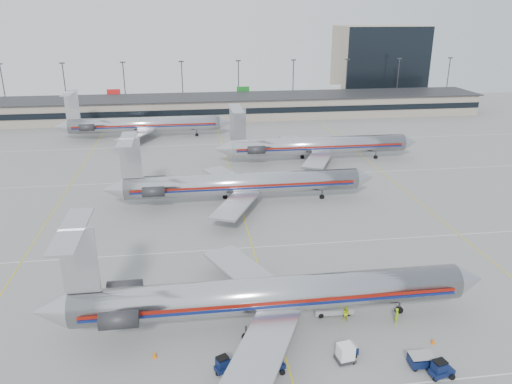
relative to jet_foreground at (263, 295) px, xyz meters
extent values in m
plane|color=gray|center=(1.35, 7.62, -3.50)|extent=(260.00, 260.00, 0.00)
cube|color=silver|center=(1.35, 17.62, -3.49)|extent=(160.00, 0.15, 0.02)
cube|color=gray|center=(1.35, 105.62, -0.50)|extent=(160.00, 16.00, 6.00)
cube|color=black|center=(1.35, 97.52, -0.30)|extent=(160.00, 0.20, 1.60)
cube|color=#2D2D30|center=(1.35, 105.62, 2.60)|extent=(162.00, 17.00, 0.30)
cylinder|color=#38383D|center=(-61.65, 119.62, 4.00)|extent=(0.30, 0.30, 15.00)
cube|color=#2D2D30|center=(-61.65, 119.62, 11.60)|extent=(1.60, 0.40, 0.35)
cylinder|color=#38383D|center=(-43.65, 119.62, 4.00)|extent=(0.30, 0.30, 15.00)
cube|color=#2D2D30|center=(-43.65, 119.62, 11.60)|extent=(1.60, 0.40, 0.35)
cylinder|color=#38383D|center=(-25.65, 119.62, 4.00)|extent=(0.30, 0.30, 15.00)
cube|color=#2D2D30|center=(-25.65, 119.62, 11.60)|extent=(1.60, 0.40, 0.35)
cylinder|color=#38383D|center=(-7.65, 119.62, 4.00)|extent=(0.30, 0.30, 15.00)
cube|color=#2D2D30|center=(-7.65, 119.62, 11.60)|extent=(1.60, 0.40, 0.35)
cylinder|color=#38383D|center=(10.35, 119.62, 4.00)|extent=(0.30, 0.30, 15.00)
cube|color=#2D2D30|center=(10.35, 119.62, 11.60)|extent=(1.60, 0.40, 0.35)
cylinder|color=#38383D|center=(28.35, 119.62, 4.00)|extent=(0.30, 0.30, 15.00)
cube|color=#2D2D30|center=(28.35, 119.62, 11.60)|extent=(1.60, 0.40, 0.35)
cylinder|color=#38383D|center=(46.35, 119.62, 4.00)|extent=(0.30, 0.30, 15.00)
cube|color=#2D2D30|center=(46.35, 119.62, 11.60)|extent=(1.60, 0.40, 0.35)
cylinder|color=#38383D|center=(64.35, 119.62, 4.00)|extent=(0.30, 0.30, 15.00)
cube|color=#2D2D30|center=(64.35, 119.62, 11.60)|extent=(1.60, 0.40, 0.35)
cylinder|color=#38383D|center=(82.35, 119.62, 4.00)|extent=(0.30, 0.30, 15.00)
cube|color=#2D2D30|center=(82.35, 119.62, 11.60)|extent=(1.60, 0.40, 0.35)
cube|color=tan|center=(63.35, 135.62, 9.00)|extent=(30.00, 20.00, 25.00)
cylinder|color=silver|center=(0.97, 0.00, -0.05)|extent=(39.34, 3.64, 3.64)
cone|color=silver|center=(22.21, 0.00, -0.05)|extent=(3.15, 3.64, 3.64)
cone|color=silver|center=(-20.47, 0.00, -0.05)|extent=(3.54, 3.64, 3.64)
cube|color=maroon|center=(0.97, -1.83, 0.09)|extent=(37.37, 0.05, 0.34)
cube|color=navy|center=(0.97, -1.83, -0.30)|extent=(37.37, 0.05, 0.28)
cube|color=silver|center=(-1.00, 6.89, -1.04)|extent=(9.15, 13.33, 0.31)
cube|color=silver|center=(-1.00, -6.88, -1.04)|extent=(9.15, 13.33, 0.31)
cube|color=silver|center=(-17.23, 0.00, 5.11)|extent=(3.34, 0.25, 6.69)
cube|color=silver|center=(-17.52, 0.00, 8.26)|extent=(2.36, 10.33, 0.18)
cylinder|color=#2D2D30|center=(-13.78, 2.81, 0.24)|extent=(3.54, 1.67, 1.67)
cylinder|color=#2D2D30|center=(-13.78, -2.80, 0.24)|extent=(3.54, 1.67, 1.67)
cylinder|color=#2D2D30|center=(14.74, 0.00, -2.68)|extent=(0.20, 0.20, 1.62)
cylinder|color=#2D2D30|center=(-1.98, -2.36, -2.68)|extent=(0.20, 0.20, 1.62)
cylinder|color=#2D2D30|center=(-1.98, 2.36, -2.68)|extent=(0.20, 0.20, 1.62)
cylinder|color=black|center=(14.74, 0.00, -3.15)|extent=(0.89, 0.30, 0.89)
cylinder|color=silver|center=(2.03, 34.46, -0.12)|extent=(38.61, 3.57, 3.57)
cone|color=silver|center=(22.89, 34.46, -0.12)|extent=(3.09, 3.57, 3.57)
cone|color=silver|center=(-19.01, 34.46, -0.12)|extent=(3.48, 3.57, 3.57)
cube|color=maroon|center=(2.03, 32.66, 0.03)|extent=(36.68, 0.05, 0.34)
cube|color=navy|center=(2.03, 32.66, -0.36)|extent=(36.68, 0.05, 0.27)
cube|color=silver|center=(0.10, 41.21, -1.08)|extent=(8.98, 13.09, 0.31)
cube|color=silver|center=(0.10, 27.70, -1.08)|extent=(8.98, 13.09, 0.31)
cube|color=silver|center=(-15.82, 34.46, 4.95)|extent=(3.28, 0.24, 6.56)
cube|color=silver|center=(-16.11, 34.46, 8.04)|extent=(2.32, 10.14, 0.17)
cylinder|color=#2D2D30|center=(-12.45, 37.21, 0.17)|extent=(3.48, 1.64, 1.64)
cylinder|color=#2D2D30|center=(-12.45, 31.70, 0.17)|extent=(3.48, 1.64, 1.64)
cylinder|color=#2D2D30|center=(15.55, 34.46, -2.70)|extent=(0.19, 0.19, 1.59)
cylinder|color=#2D2D30|center=(-0.86, 32.14, -2.70)|extent=(0.19, 0.19, 1.59)
cylinder|color=#2D2D30|center=(-0.86, 36.77, -2.70)|extent=(0.19, 0.19, 1.59)
cylinder|color=black|center=(15.55, 34.46, -3.16)|extent=(0.87, 0.29, 0.87)
cylinder|color=silver|center=(20.68, 56.50, -0.06)|extent=(37.32, 3.63, 3.63)
cone|color=silver|center=(40.91, 56.50, -0.06)|extent=(3.14, 3.63, 3.63)
cone|color=silver|center=(0.25, 56.50, -0.06)|extent=(3.54, 3.63, 3.63)
cube|color=maroon|center=(20.68, 54.68, 0.09)|extent=(35.46, 0.05, 0.34)
cube|color=navy|center=(20.68, 54.68, -0.30)|extent=(35.46, 0.05, 0.28)
cube|color=silver|center=(18.72, 63.38, -1.04)|extent=(9.13, 13.32, 0.31)
cube|color=silver|center=(18.72, 49.63, -1.04)|extent=(9.13, 13.32, 0.31)
cube|color=silver|center=(3.49, 56.50, 5.10)|extent=(3.34, 0.25, 6.68)
cube|color=silver|center=(3.20, 56.50, 8.24)|extent=(2.36, 10.31, 0.18)
cylinder|color=#2D2D30|center=(6.93, 59.30, 0.24)|extent=(3.54, 1.67, 1.67)
cylinder|color=#2D2D30|center=(6.93, 53.70, 0.24)|extent=(3.54, 1.67, 1.67)
cylinder|color=#2D2D30|center=(33.45, 56.50, -2.69)|extent=(0.20, 0.20, 1.62)
cylinder|color=#2D2D30|center=(17.74, 54.15, -2.69)|extent=(0.20, 0.20, 1.62)
cylinder|color=#2D2D30|center=(17.74, 58.86, -2.69)|extent=(0.20, 0.20, 1.62)
cylinder|color=black|center=(33.45, 56.50, -3.15)|extent=(0.88, 0.29, 0.88)
cylinder|color=silver|center=(-17.11, 82.48, -0.08)|extent=(37.07, 3.61, 3.61)
cone|color=silver|center=(2.98, 82.48, -0.08)|extent=(3.12, 3.61, 3.61)
cone|color=silver|center=(-37.40, 82.48, -0.08)|extent=(3.51, 3.61, 3.61)
cube|color=maroon|center=(-17.11, 80.67, 0.06)|extent=(35.21, 0.05, 0.34)
cube|color=navy|center=(-17.11, 80.67, -0.33)|extent=(35.21, 0.05, 0.27)
cube|color=silver|center=(-19.06, 89.31, -1.06)|extent=(9.07, 13.22, 0.31)
cube|color=silver|center=(-19.06, 75.65, -1.06)|extent=(9.07, 13.22, 0.31)
cube|color=silver|center=(-34.18, 82.48, 5.04)|extent=(3.32, 0.24, 6.63)
cube|color=silver|center=(-34.48, 82.48, 8.16)|extent=(2.34, 10.24, 0.18)
cylinder|color=#2D2D30|center=(-30.77, 85.26, 0.21)|extent=(3.51, 1.66, 1.66)
cylinder|color=#2D2D30|center=(-30.77, 79.70, 0.21)|extent=(3.51, 1.66, 1.66)
cylinder|color=#2D2D30|center=(-4.43, 82.48, -2.69)|extent=(0.20, 0.20, 1.61)
cylinder|color=#2D2D30|center=(-20.04, 80.14, -2.69)|extent=(0.20, 0.20, 1.61)
cylinder|color=#2D2D30|center=(-20.04, 84.82, -2.69)|extent=(0.20, 0.20, 1.61)
cylinder|color=black|center=(-4.43, 82.48, -3.15)|extent=(0.88, 0.29, 0.88)
cube|color=#0A1438|center=(-4.31, -6.59, -3.01)|extent=(2.19, 1.69, 0.45)
cube|color=#0A1438|center=(-4.58, -6.59, -2.47)|extent=(1.34, 1.25, 0.80)
cube|color=black|center=(-4.58, -6.59, -1.94)|extent=(1.28, 1.19, 0.07)
cylinder|color=black|center=(-3.60, -6.14, -3.25)|extent=(0.50, 0.16, 0.50)
cylinder|color=black|center=(-3.60, -7.03, -3.25)|extent=(0.50, 0.16, 0.50)
cylinder|color=black|center=(-5.02, -6.14, -3.25)|extent=(0.50, 0.16, 0.50)
cylinder|color=black|center=(-5.02, -7.03, -3.25)|extent=(0.50, 0.16, 0.50)
cube|color=#0A1438|center=(-0.12, -7.25, -2.98)|extent=(2.28, 1.72, 0.46)
cube|color=#0A1438|center=(-0.40, -7.25, -2.43)|extent=(1.39, 1.28, 0.84)
cube|color=black|center=(-0.40, -7.25, -1.87)|extent=(1.33, 1.22, 0.07)
cylinder|color=black|center=(0.63, -6.79, -3.24)|extent=(0.52, 0.17, 0.52)
cylinder|color=black|center=(0.63, -7.72, -3.24)|extent=(0.52, 0.17, 0.52)
cylinder|color=black|center=(-0.86, -6.79, -3.24)|extent=(0.52, 0.17, 0.52)
cylinder|color=black|center=(-0.86, -7.72, -3.24)|extent=(0.52, 0.17, 0.52)
cube|color=#0A1438|center=(14.47, -9.89, -2.97)|extent=(2.30, 1.50, 0.48)
cube|color=#0A1438|center=(14.18, -9.89, -2.39)|extent=(1.34, 1.20, 0.87)
cube|color=black|center=(14.18, -9.89, -1.81)|extent=(1.28, 1.14, 0.08)
cylinder|color=black|center=(15.24, -9.41, -3.23)|extent=(0.54, 0.17, 0.54)
cylinder|color=black|center=(15.24, -10.38, -3.23)|extent=(0.54, 0.17, 0.54)
cylinder|color=black|center=(13.70, -9.41, -3.23)|extent=(0.54, 0.17, 0.54)
cylinder|color=black|center=(13.70, -10.38, -3.23)|extent=(0.54, 0.17, 0.54)
cube|color=#0A1438|center=(7.13, -5.85, -2.97)|extent=(2.04, 1.60, 0.67)
cube|color=gray|center=(7.13, -5.85, -2.50)|extent=(2.04, 1.60, 0.06)
cylinder|color=black|center=(7.80, -5.32, -3.32)|extent=(0.34, 0.13, 0.34)
cylinder|color=black|center=(7.80, -6.37, -3.32)|extent=(0.34, 0.13, 0.34)
cylinder|color=black|center=(6.47, -5.32, -3.32)|extent=(0.34, 0.13, 0.34)
cylinder|color=black|center=(6.47, -6.37, -3.32)|extent=(0.34, 0.13, 0.34)
cube|color=#0A1438|center=(13.29, -8.30, -2.87)|extent=(2.19, 1.53, 0.80)
cube|color=gray|center=(13.29, -8.30, -2.30)|extent=(2.19, 1.53, 0.07)
cylinder|color=black|center=(14.08, -7.67, -3.29)|extent=(0.41, 0.16, 0.41)
cylinder|color=black|center=(14.08, -8.92, -3.29)|extent=(0.41, 0.16, 0.41)
cylinder|color=black|center=(12.49, -7.67, -3.29)|extent=(0.41, 0.16, 0.41)
cylinder|color=black|center=(12.49, -8.92, -3.29)|extent=(0.41, 0.16, 0.41)
cube|color=#2D2D30|center=(6.69, -6.69, -3.27)|extent=(1.85, 1.61, 0.28)
cube|color=white|center=(6.69, -6.69, -2.43)|extent=(1.56, 1.48, 1.39)
cylinder|color=black|center=(7.33, -6.13, -3.39)|extent=(0.22, 0.11, 0.22)
cylinder|color=black|center=(7.33, -7.24, -3.39)|extent=(0.22, 0.11, 0.22)
cylinder|color=black|center=(6.04, -6.13, -3.39)|extent=(0.22, 0.11, 0.22)
cylinder|color=black|center=(6.04, -7.24, -3.39)|extent=(0.22, 0.11, 0.22)
cube|color=gray|center=(7.76, 0.89, -2.98)|extent=(4.17, 1.61, 0.57)
cube|color=#2D2D30|center=(8.44, 0.89, -1.66)|extent=(4.21, 1.15, 1.48)
cylinder|color=black|center=(9.25, 1.52, -3.21)|extent=(0.57, 0.18, 0.57)
cylinder|color=black|center=(9.25, 0.26, -3.21)|extent=(0.57, 0.18, 0.57)
cylinder|color=black|center=(6.27, 1.52, -3.21)|extent=(0.57, 0.18, 0.57)
cylinder|color=black|center=(6.27, 0.26, -3.21)|extent=(0.57, 0.18, 0.57)
imported|color=#8ECA13|center=(13.72, -1.72, -2.60)|extent=(0.68, 0.78, 1.80)
imported|color=#C0E015|center=(8.71, -0.62, -2.64)|extent=(1.00, 0.89, 1.72)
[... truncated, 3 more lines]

